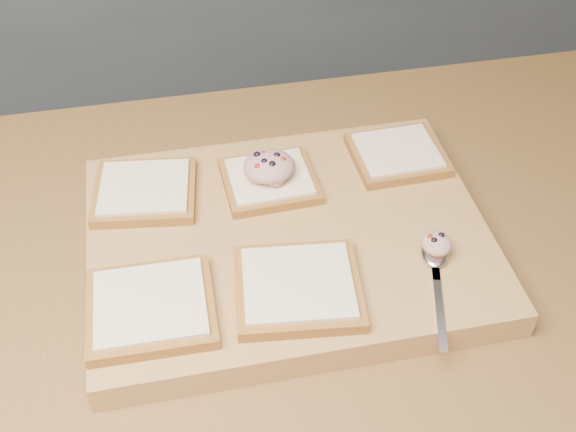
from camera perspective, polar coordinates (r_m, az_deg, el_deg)
name	(u,v)px	position (r m, az deg, el deg)	size (l,w,h in m)	color
back_counter	(171,19)	(2.22, -9.22, 15.08)	(3.60, 0.62, 0.94)	slate
cutting_board	(288,241)	(0.84, 0.00, -2.00)	(0.45, 0.35, 0.04)	tan
bread_far_left	(145,191)	(0.88, -11.25, 1.95)	(0.13, 0.12, 0.02)	olive
bread_far_center	(269,180)	(0.88, -1.47, 2.83)	(0.11, 0.11, 0.02)	olive
bread_far_right	(397,154)	(0.93, 8.62, 4.84)	(0.11, 0.11, 0.02)	olive
bread_near_left	(151,307)	(0.75, -10.79, -7.09)	(0.13, 0.12, 0.02)	olive
bread_near_center	(298,287)	(0.76, 0.80, -5.65)	(0.14, 0.13, 0.02)	olive
tuna_salad_dollop	(269,166)	(0.86, -1.51, 3.96)	(0.06, 0.06, 0.03)	tan
spoon	(435,260)	(0.80, 11.56, -3.44)	(0.06, 0.15, 0.01)	silver
spoon_salad	(436,243)	(0.80, 11.65, -2.11)	(0.03, 0.04, 0.02)	tan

